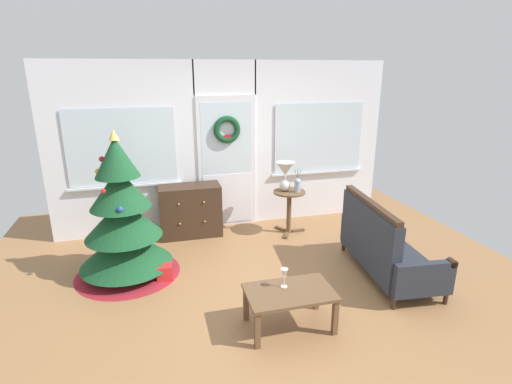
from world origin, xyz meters
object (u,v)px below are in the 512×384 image
side_table (289,203)px  settee_sofa (382,246)px  dresser_cabinet (190,211)px  flower_vase (297,184)px  coffee_table (290,296)px  table_lamp (285,172)px  wine_glass (284,274)px  gift_box (164,272)px  christmas_tree (123,226)px

side_table → settee_sofa: bearing=-67.2°
settee_sofa → side_table: (-0.64, 1.52, 0.10)m
dresser_cabinet → flower_vase: flower_vase is taller
flower_vase → coffee_table: size_ratio=0.41×
table_lamp → wine_glass: 2.31m
gift_box → side_table: bearing=25.8°
christmas_tree → coffee_table: 2.20m
christmas_tree → settee_sofa: size_ratio=1.10×
coffee_table → gift_box: 1.71m
christmas_tree → flower_vase: (2.45, 0.60, 0.15)m
settee_sofa → wine_glass: size_ratio=8.29×
flower_vase → gift_box: bearing=-156.7°
flower_vase → coffee_table: bearing=-112.8°
side_table → table_lamp: size_ratio=1.52×
flower_vase → table_lamp: bearing=148.0°
settee_sofa → side_table: 1.65m
side_table → coffee_table: 2.33m
gift_box → coffee_table: bearing=-48.2°
side_table → table_lamp: table_lamp is taller
table_lamp → flower_vase: bearing=-32.0°
side_table → dresser_cabinet: bearing=167.3°
dresser_cabinet → coffee_table: size_ratio=1.07×
side_table → flower_vase: 0.33m
dresser_cabinet → settee_sofa: (2.09, -1.84, -0.01)m
coffee_table → gift_box: (-1.13, 1.26, -0.25)m
coffee_table → wine_glass: 0.22m
christmas_tree → table_lamp: christmas_tree is taller
christmas_tree → flower_vase: 2.53m
side_table → wine_glass: (-0.82, -2.11, 0.06)m
table_lamp → coffee_table: table_lamp is taller
flower_vase → side_table: bearing=149.0°
flower_vase → wine_glass: size_ratio=1.79×
christmas_tree → flower_vase: bearing=13.8°
side_table → coffee_table: side_table is taller
side_table → flower_vase: (0.10, -0.06, 0.31)m
settee_sofa → gift_box: bearing=167.1°
table_lamp → flower_vase: (0.16, -0.10, -0.17)m
christmas_tree → wine_glass: size_ratio=9.15×
gift_box → dresser_cabinet: bearing=69.4°
dresser_cabinet → table_lamp: (1.39, -0.29, 0.56)m
christmas_tree → dresser_cabinet: (0.90, 0.99, -0.24)m
wine_glass → gift_box: wine_glass is taller
dresser_cabinet → wine_glass: 2.52m
dresser_cabinet → gift_box: (-0.47, -1.26, -0.30)m
christmas_tree → coffee_table: size_ratio=2.11×
flower_vase → settee_sofa: bearing=-69.7°
table_lamp → gift_box: table_lamp is taller
flower_vase → coffee_table: 2.35m
christmas_tree → gift_box: size_ratio=9.65×
table_lamp → flower_vase: table_lamp is taller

